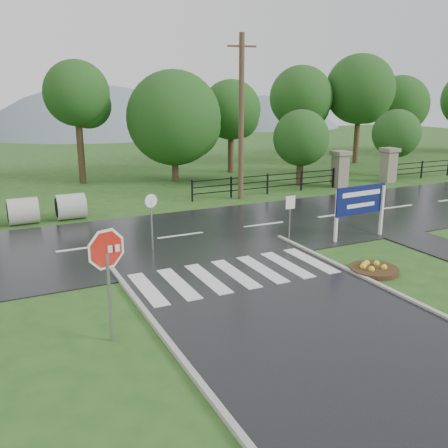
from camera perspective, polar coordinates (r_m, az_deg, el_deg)
ground at (r=12.68m, az=11.93°, el=-13.05°), size 120.00×120.00×0.00m
main_road at (r=20.86m, az=-4.99°, el=-1.43°), size 90.00×8.00×0.04m
walkway at (r=20.95m, az=23.83°, el=-2.62°), size 2.20×11.00×0.04m
crosswalk at (r=16.50m, az=1.29°, el=-5.68°), size 6.50×2.80×0.02m
pillar_west at (r=32.18m, az=13.12°, el=6.25°), size 1.00×1.00×2.24m
pillar_east at (r=34.82m, az=18.30°, el=6.53°), size 1.00×1.00×2.24m
fence_west at (r=29.28m, az=5.00°, el=4.83°), size 9.58×0.08×1.20m
hills at (r=77.49m, az=-17.03°, el=-1.65°), size 102.00×48.00×48.00m
treeline at (r=34.21m, az=-11.89°, el=4.82°), size 83.20×5.20×10.00m
stop_sign at (r=11.96m, az=-13.21°, el=-4.05°), size 1.26×0.47×3.01m
estate_billboard at (r=20.77m, az=15.34°, el=2.38°), size 2.54×0.23×2.23m
flower_bed at (r=17.47m, az=16.76°, el=-4.93°), size 1.63×1.63×0.33m
reg_sign_small at (r=19.76m, az=7.57°, el=1.68°), size 0.42×0.05×1.91m
reg_sign_round at (r=18.77m, az=-8.29°, el=1.01°), size 0.50×0.13×2.20m
utility_pole_east at (r=27.42m, az=1.98°, el=12.06°), size 1.55×0.39×8.78m
entrance_tree_left at (r=31.98m, az=8.80°, el=9.67°), size 3.50×3.50×4.75m
entrance_tree_right at (r=37.04m, az=19.11°, el=9.72°), size 3.31×3.31×4.64m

